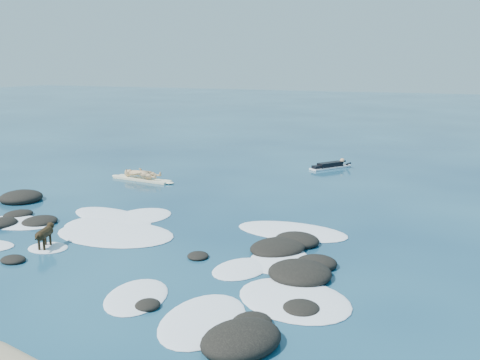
% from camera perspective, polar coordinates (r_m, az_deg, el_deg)
% --- Properties ---
extents(ground, '(160.00, 160.00, 0.00)m').
position_cam_1_polar(ground, '(15.44, -9.83, -5.82)').
color(ground, '#0A2642').
rests_on(ground, ground).
extents(reef_rocks, '(13.14, 7.88, 0.51)m').
position_cam_1_polar(reef_rocks, '(14.39, -10.29, -6.80)').
color(reef_rocks, black).
rests_on(reef_rocks, ground).
extents(breaking_foam, '(13.96, 8.03, 0.12)m').
position_cam_1_polar(breaking_foam, '(15.13, -13.36, -6.32)').
color(breaking_foam, white).
rests_on(breaking_foam, ground).
extents(standing_surfer_rig, '(3.22, 0.78, 1.83)m').
position_cam_1_polar(standing_surfer_rig, '(22.44, -10.48, 1.75)').
color(standing_surfer_rig, '#F2ECC1').
rests_on(standing_surfer_rig, ground).
extents(paddling_surfer_rig, '(1.69, 2.12, 0.41)m').
position_cam_1_polar(paddling_surfer_rig, '(25.06, 9.65, 1.53)').
color(paddling_surfer_rig, white).
rests_on(paddling_surfer_rig, ground).
extents(dog, '(0.46, 1.00, 0.65)m').
position_cam_1_polar(dog, '(14.90, -20.08, -5.34)').
color(dog, black).
rests_on(dog, ground).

